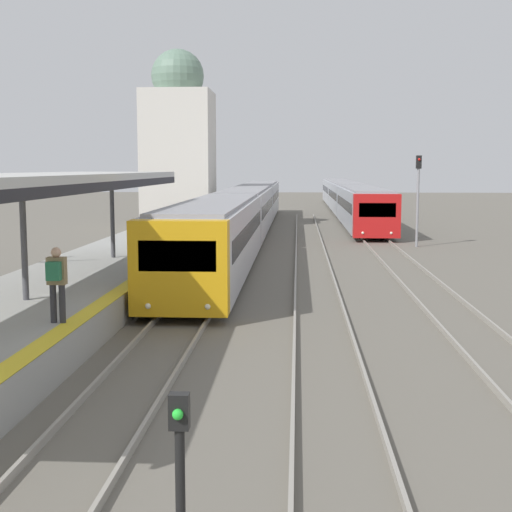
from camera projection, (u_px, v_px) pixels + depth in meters
name	position (u px, v px, depth m)	size (l,w,h in m)	color
platform_canopy	(23.00, 179.00, 17.92)	(4.00, 21.82, 3.21)	beige
person_on_platform	(56.00, 278.00, 15.46)	(0.40, 0.40, 1.66)	#2D2D33
train_near	(246.00, 210.00, 44.03)	(2.69, 50.72, 2.97)	gold
train_far	(347.00, 197.00, 65.27)	(2.68, 50.62, 2.89)	red
signal_post_near	(180.00, 472.00, 7.03)	(0.20, 0.21, 2.07)	black
signal_mast_far	(418.00, 189.00, 38.05)	(0.28, 0.29, 4.89)	gray
distant_domed_building	(179.00, 145.00, 49.46)	(4.71, 4.71, 12.31)	silver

